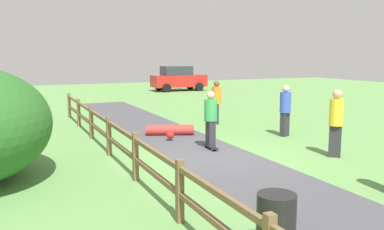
{
  "coord_description": "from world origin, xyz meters",
  "views": [
    {
      "loc": [
        -5.17,
        -9.99,
        2.84
      ],
      "look_at": [
        -0.04,
        1.27,
        1.0
      ],
      "focal_mm": 38.41,
      "sensor_mm": 36.0,
      "label": 1
    }
  ],
  "objects_px": {
    "trash_bin": "(276,225)",
    "parked_car_red": "(178,78)",
    "skater_fallen": "(170,130)",
    "bystander_yellow": "(336,119)",
    "skateboard_loose": "(268,197)",
    "bystander_orange": "(216,100)",
    "bystander_blue": "(285,108)",
    "skater_riding": "(211,117)"
  },
  "relations": [
    {
      "from": "skater_riding",
      "to": "bystander_orange",
      "type": "relative_size",
      "value": 0.97
    },
    {
      "from": "skater_riding",
      "to": "skateboard_loose",
      "type": "xyz_separation_m",
      "value": [
        -0.97,
        -4.37,
        -0.9
      ]
    },
    {
      "from": "skater_fallen",
      "to": "bystander_yellow",
      "type": "relative_size",
      "value": 0.89
    },
    {
      "from": "trash_bin",
      "to": "skater_fallen",
      "type": "height_order",
      "value": "trash_bin"
    },
    {
      "from": "trash_bin",
      "to": "skater_riding",
      "type": "distance_m",
      "value": 6.59
    },
    {
      "from": "trash_bin",
      "to": "skater_fallen",
      "type": "xyz_separation_m",
      "value": [
        1.79,
        8.64,
        -0.25
      ]
    },
    {
      "from": "skateboard_loose",
      "to": "bystander_orange",
      "type": "xyz_separation_m",
      "value": [
        3.27,
        8.35,
        0.9
      ]
    },
    {
      "from": "trash_bin",
      "to": "bystander_yellow",
      "type": "relative_size",
      "value": 0.48
    },
    {
      "from": "bystander_orange",
      "to": "trash_bin",
      "type": "bearing_deg",
      "value": -113.52
    },
    {
      "from": "bystander_orange",
      "to": "parked_car_red",
      "type": "relative_size",
      "value": 0.42
    },
    {
      "from": "bystander_yellow",
      "to": "parked_car_red",
      "type": "height_order",
      "value": "parked_car_red"
    },
    {
      "from": "bystander_orange",
      "to": "bystander_yellow",
      "type": "bearing_deg",
      "value": -85.95
    },
    {
      "from": "trash_bin",
      "to": "skateboard_loose",
      "type": "bearing_deg",
      "value": 57.76
    },
    {
      "from": "skater_riding",
      "to": "bystander_yellow",
      "type": "distance_m",
      "value": 3.53
    },
    {
      "from": "bystander_blue",
      "to": "bystander_yellow",
      "type": "xyz_separation_m",
      "value": [
        -0.54,
        -2.97,
        0.06
      ]
    },
    {
      "from": "trash_bin",
      "to": "bystander_blue",
      "type": "distance_m",
      "value": 8.84
    },
    {
      "from": "skateboard_loose",
      "to": "parked_car_red",
      "type": "distance_m",
      "value": 24.6
    },
    {
      "from": "trash_bin",
      "to": "bystander_orange",
      "type": "distance_m",
      "value": 11.13
    },
    {
      "from": "skateboard_loose",
      "to": "parked_car_red",
      "type": "relative_size",
      "value": 0.18
    },
    {
      "from": "trash_bin",
      "to": "parked_car_red",
      "type": "xyz_separation_m",
      "value": [
        8.97,
        25.15,
        0.51
      ]
    },
    {
      "from": "trash_bin",
      "to": "skater_riding",
      "type": "relative_size",
      "value": 0.52
    },
    {
      "from": "skater_riding",
      "to": "bystander_orange",
      "type": "bearing_deg",
      "value": 59.95
    },
    {
      "from": "skater_fallen",
      "to": "parked_car_red",
      "type": "distance_m",
      "value": 18.02
    },
    {
      "from": "trash_bin",
      "to": "skateboard_loose",
      "type": "distance_m",
      "value": 2.21
    },
    {
      "from": "skater_riding",
      "to": "skater_fallen",
      "type": "height_order",
      "value": "skater_riding"
    },
    {
      "from": "skateboard_loose",
      "to": "bystander_blue",
      "type": "height_order",
      "value": "bystander_blue"
    },
    {
      "from": "skateboard_loose",
      "to": "parked_car_red",
      "type": "bearing_deg",
      "value": 71.49
    },
    {
      "from": "trash_bin",
      "to": "skater_fallen",
      "type": "distance_m",
      "value": 8.83
    },
    {
      "from": "trash_bin",
      "to": "skater_riding",
      "type": "height_order",
      "value": "skater_riding"
    },
    {
      "from": "skateboard_loose",
      "to": "bystander_orange",
      "type": "height_order",
      "value": "bystander_orange"
    },
    {
      "from": "skater_fallen",
      "to": "bystander_orange",
      "type": "bearing_deg",
      "value": 30.4
    },
    {
      "from": "bystander_orange",
      "to": "parked_car_red",
      "type": "xyz_separation_m",
      "value": [
        4.53,
        14.96,
        -0.03
      ]
    },
    {
      "from": "trash_bin",
      "to": "parked_car_red",
      "type": "height_order",
      "value": "parked_car_red"
    },
    {
      "from": "skater_fallen",
      "to": "bystander_orange",
      "type": "height_order",
      "value": "bystander_orange"
    },
    {
      "from": "skater_fallen",
      "to": "bystander_yellow",
      "type": "height_order",
      "value": "bystander_yellow"
    },
    {
      "from": "skateboard_loose",
      "to": "bystander_orange",
      "type": "bearing_deg",
      "value": 68.59
    },
    {
      "from": "trash_bin",
      "to": "bystander_yellow",
      "type": "height_order",
      "value": "bystander_yellow"
    },
    {
      "from": "bystander_blue",
      "to": "bystander_orange",
      "type": "xyz_separation_m",
      "value": [
        -0.98,
        3.23,
        -0.0
      ]
    },
    {
      "from": "skater_riding",
      "to": "bystander_yellow",
      "type": "xyz_separation_m",
      "value": [
        2.74,
        -2.23,
        0.07
      ]
    },
    {
      "from": "skateboard_loose",
      "to": "bystander_yellow",
      "type": "height_order",
      "value": "bystander_yellow"
    },
    {
      "from": "skater_riding",
      "to": "skateboard_loose",
      "type": "height_order",
      "value": "skater_riding"
    },
    {
      "from": "skater_riding",
      "to": "bystander_blue",
      "type": "xyz_separation_m",
      "value": [
        3.28,
        0.74,
        0.01
      ]
    }
  ]
}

